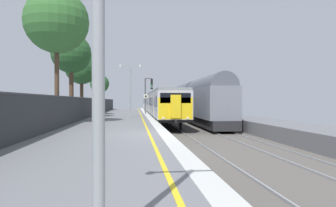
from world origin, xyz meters
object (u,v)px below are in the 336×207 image
Objects in this scene: commuter_train_at_platform at (157,103)px; speed_limit_sign at (146,101)px; background_tree_centre at (100,85)px; platform_lamp_mid at (130,86)px; signal_gantry at (147,91)px; background_tree_back at (81,69)px; background_tree_left at (55,23)px; background_tree_right at (72,55)px; freight_train_adjacent_track at (196,100)px.

speed_limit_sign is (-1.85, -7.34, 0.30)m from commuter_train_at_platform.
speed_limit_sign is at bearing -65.96° from background_tree_centre.
platform_lamp_mid reaches higher than commuter_train_at_platform.
signal_gantry reaches higher than speed_limit_sign.
signal_gantry reaches higher than commuter_train_at_platform.
commuter_train_at_platform is at bearing 41.44° from background_tree_back.
platform_lamp_mid is at bearing -103.01° from commuter_train_at_platform.
signal_gantry is 0.92× the size of platform_lamp_mid.
background_tree_left is at bearing -89.47° from background_tree_centre.
commuter_train_at_platform is 15.81m from platform_lamp_mid.
background_tree_left reaches higher than signal_gantry.
background_tree_left is at bearing -111.55° from commuter_train_at_platform.
background_tree_right reaches higher than background_tree_centre.
background_tree_centre is 16.64m from background_tree_back.
background_tree_centre is at bearing 136.29° from commuter_train_at_platform.
speed_limit_sign is (-0.39, -4.39, -1.34)m from signal_gantry.
background_tree_back is (-7.70, -5.14, 2.31)m from signal_gantry.
freight_train_adjacent_track is at bearing 0.17° from background_tree_back.
background_tree_left is at bearing -87.85° from background_tree_back.
background_tree_centre is (-5.39, 23.84, 1.33)m from platform_lamp_mid.
background_tree_left reaches higher than speed_limit_sign.
background_tree_centre is (-7.46, 11.48, 1.42)m from signal_gantry.
background_tree_right is (-0.42, 7.97, -1.04)m from background_tree_left.
signal_gantry is at bearing 33.71° from background_tree_back.
commuter_train_at_platform is 6.82× the size of background_tree_centre.
speed_limit_sign is at bearing 173.10° from freight_train_adjacent_track.
background_tree_centre is at bearing 89.65° from background_tree_right.
freight_train_adjacent_track is 14.94m from background_tree_right.
commuter_train_at_platform is at bearing 76.99° from platform_lamp_mid.
background_tree_right reaches higher than commuter_train_at_platform.
background_tree_left is (-12.64, -13.84, 5.29)m from freight_train_adjacent_track.
signal_gantry is 0.50× the size of background_tree_left.
background_tree_left is (-6.79, -14.54, 5.41)m from speed_limit_sign.
freight_train_adjacent_track is 10.45× the size of speed_limit_sign.
freight_train_adjacent_track is at bearing -6.90° from speed_limit_sign.
background_tree_right is 1.10× the size of background_tree_back.
speed_limit_sign is at bearing 64.96° from background_tree_left.
freight_train_adjacent_track is at bearing 24.16° from background_tree_right.
signal_gantry is at bearing -56.97° from background_tree_centre.
speed_limit_sign is at bearing -104.12° from commuter_train_at_platform.
freight_train_adjacent_track is 2.74× the size of background_tree_left.
background_tree_centre is at bearing 102.73° from platform_lamp_mid.
platform_lamp_mid is 0.54× the size of background_tree_left.
background_tree_back reaches higher than commuter_train_at_platform.
background_tree_centre is (-0.28, 30.41, -2.66)m from background_tree_left.
background_tree_right reaches higher than freight_train_adjacent_track.
commuter_train_at_platform is at bearing 116.46° from freight_train_adjacent_track.
background_tree_back is (-0.10, 5.82, -0.72)m from background_tree_right.
signal_gantry is 13.76m from background_tree_centre.
freight_train_adjacent_track is at bearing -52.05° from background_tree_centre.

